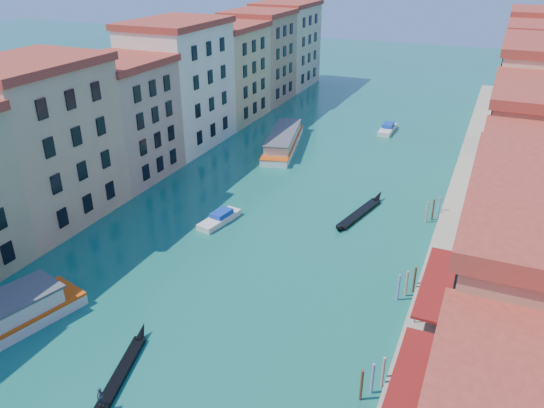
# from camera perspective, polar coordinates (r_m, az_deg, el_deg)

# --- Properties ---
(left_bank_palazzos) EXTENTS (12.80, 128.40, 21.00)m
(left_bank_palazzos) POSITION_cam_1_polar(r_m,az_deg,el_deg) (88.89, -12.09, 11.14)
(left_bank_palazzos) COLOR beige
(left_bank_palazzos) RESTS_ON ground
(right_bank_palazzos) EXTENTS (12.80, 128.40, 21.00)m
(right_bank_palazzos) POSITION_cam_1_polar(r_m,az_deg,el_deg) (73.82, 26.92, 5.97)
(right_bank_palazzos) COLOR #9B483A
(right_bank_palazzos) RESTS_ON ground
(quay) EXTENTS (4.00, 140.00, 1.00)m
(quay) POSITION_cam_1_polar(r_m,az_deg,el_deg) (76.84, 19.70, 0.54)
(quay) COLOR #A09881
(quay) RESTS_ON ground
(restaurant_awnings) EXTENTS (3.20, 44.55, 3.12)m
(restaurant_awnings) POSITION_cam_1_polar(r_m,az_deg,el_deg) (40.11, 14.41, -20.11)
(restaurant_awnings) COLOR maroon
(restaurant_awnings) RESTS_ON ground
(mooring_poles_right) EXTENTS (1.44, 54.24, 3.20)m
(mooring_poles_right) POSITION_cam_1_polar(r_m,az_deg,el_deg) (45.74, 11.59, -15.82)
(mooring_poles_right) COLOR #532D1C
(mooring_poles_right) RESTS_ON ground
(vaporetto_far) EXTENTS (8.74, 20.03, 2.90)m
(vaporetto_far) POSITION_cam_1_polar(r_m,az_deg,el_deg) (92.60, 1.21, 6.86)
(vaporetto_far) COLOR white
(vaporetto_far) RESTS_ON ground
(gondola_fore) EXTENTS (3.80, 11.05, 2.24)m
(gondola_fore) POSITION_cam_1_polar(r_m,az_deg,el_deg) (46.66, -15.93, -16.92)
(gondola_fore) COLOR black
(gondola_fore) RESTS_ON ground
(gondola_far) EXTENTS (3.90, 12.98, 1.86)m
(gondola_far) POSITION_cam_1_polar(r_m,az_deg,el_deg) (69.92, 9.47, -0.85)
(gondola_far) COLOR black
(gondola_far) RESTS_ON ground
(motorboat_mid) EXTENTS (3.19, 6.84, 1.36)m
(motorboat_mid) POSITION_cam_1_polar(r_m,az_deg,el_deg) (67.40, -5.62, -1.52)
(motorboat_mid) COLOR silver
(motorboat_mid) RESTS_ON ground
(motorboat_far) EXTENTS (2.27, 7.18, 1.49)m
(motorboat_far) POSITION_cam_1_polar(r_m,az_deg,el_deg) (103.70, 12.33, 7.93)
(motorboat_far) COLOR silver
(motorboat_far) RESTS_ON ground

